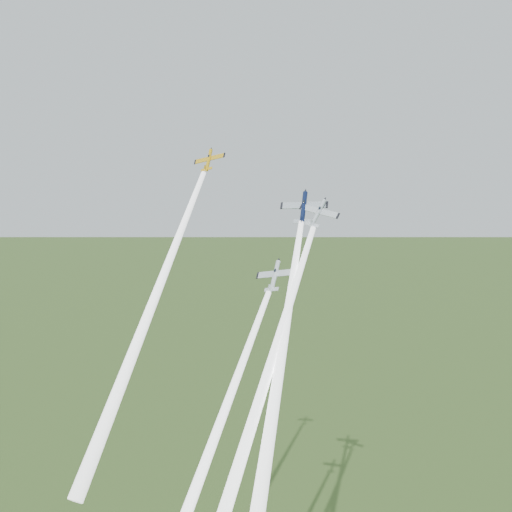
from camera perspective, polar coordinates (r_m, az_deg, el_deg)
name	(u,v)px	position (r m, az deg, el deg)	size (l,w,h in m)	color
plane_yellow	(209,160)	(123.53, -4.22, 8.52)	(6.68, 6.62, 1.05)	gold
smoke_trail_yellow	(148,314)	(107.18, -9.54, -5.07)	(2.35, 2.35, 60.57)	white
plane_navy	(304,207)	(113.44, 4.26, 4.34)	(8.52, 8.46, 1.34)	#0C1637
smoke_trail_navy	(278,374)	(97.82, 2.01, -10.43)	(2.35, 2.35, 56.68)	white
plane_silver_right	(318,213)	(111.77, 5.53, 3.83)	(7.32, 7.26, 1.15)	silver
smoke_trail_silver_right	(257,408)	(96.43, 0.09, -13.33)	(2.35, 2.35, 65.44)	white
plane_silver_low	(275,276)	(107.55, 1.69, -1.77)	(7.55, 7.49, 1.18)	silver
smoke_trail_silver_low	(197,483)	(97.13, -5.22, -19.49)	(2.35, 2.35, 64.11)	white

